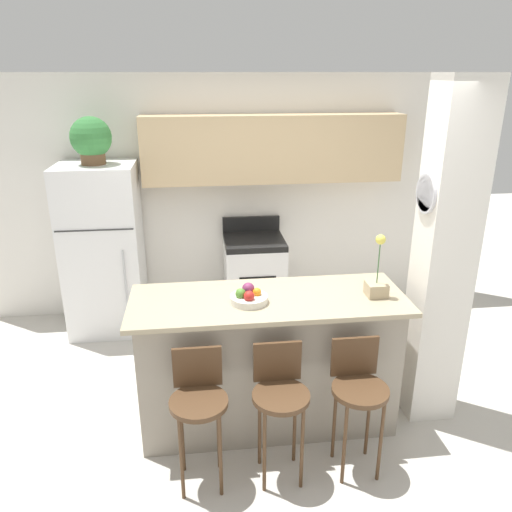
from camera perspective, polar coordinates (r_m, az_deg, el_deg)
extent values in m
plane|color=beige|center=(4.10, 1.30, -18.16)|extent=(14.00, 14.00, 0.00)
cube|color=white|center=(5.46, -1.78, 6.76)|extent=(5.60, 0.06, 2.55)
cube|color=tan|center=(5.21, 1.97, 12.16)|extent=(2.66, 0.32, 0.68)
cube|color=white|center=(5.24, -0.47, 9.60)|extent=(0.75, 0.28, 0.12)
cube|color=white|center=(3.84, 20.62, -0.47)|extent=(0.36, 0.32, 2.55)
cylinder|color=silver|center=(3.62, 18.86, 6.75)|extent=(0.02, 0.28, 0.28)
cylinder|color=white|center=(3.61, 18.77, 6.75)|extent=(0.01, 0.24, 0.24)
cube|color=gray|center=(3.81, 1.36, -12.21)|extent=(1.85, 0.61, 1.01)
cube|color=tan|center=(3.56, 1.43, -5.09)|extent=(1.97, 0.73, 0.04)
cube|color=white|center=(5.36, -16.73, -2.12)|extent=(0.75, 0.66, 1.17)
cube|color=white|center=(5.10, -17.70, 6.89)|extent=(0.75, 0.66, 0.55)
cube|color=#333333|center=(4.85, -18.02, 2.80)|extent=(0.71, 0.01, 0.01)
cylinder|color=#B2B2B7|center=(4.98, -14.67, -2.89)|extent=(0.02, 0.02, 0.65)
cube|color=white|center=(5.40, -0.21, -2.89)|extent=(0.62, 0.61, 0.85)
cube|color=black|center=(5.24, -0.22, 1.69)|extent=(0.62, 0.61, 0.06)
cube|color=black|center=(5.47, -0.57, 3.72)|extent=(0.62, 0.04, 0.16)
cube|color=black|center=(5.10, 0.20, -3.80)|extent=(0.37, 0.01, 0.27)
cylinder|color=#4C331E|center=(3.24, -6.57, -16.31)|extent=(0.37, 0.37, 0.03)
cube|color=#4C331E|center=(3.28, -6.72, -12.46)|extent=(0.31, 0.02, 0.28)
cylinder|color=#4C331E|center=(3.35, -8.52, -22.03)|extent=(0.02, 0.02, 0.61)
cylinder|color=#4C331E|center=(3.35, -4.09, -21.86)|extent=(0.02, 0.02, 0.61)
cylinder|color=#4C331E|center=(3.54, -8.45, -19.41)|extent=(0.02, 0.02, 0.61)
cylinder|color=#4C331E|center=(3.53, -4.32, -19.25)|extent=(0.02, 0.02, 0.61)
cylinder|color=#4C331E|center=(3.27, 2.88, -15.73)|extent=(0.37, 0.37, 0.03)
cube|color=#4C331E|center=(3.31, 2.46, -11.94)|extent=(0.31, 0.02, 0.28)
cylinder|color=#4C331E|center=(3.37, 0.98, -21.52)|extent=(0.02, 0.02, 0.61)
cylinder|color=#4C331E|center=(3.40, 5.28, -21.11)|extent=(0.02, 0.02, 0.61)
cylinder|color=#4C331E|center=(3.55, 0.41, -18.95)|extent=(0.02, 0.02, 0.61)
cylinder|color=#4C331E|center=(3.58, 4.44, -18.61)|extent=(0.02, 0.02, 0.61)
cylinder|color=#4C331E|center=(3.39, 11.83, -14.80)|extent=(0.37, 0.37, 0.03)
cube|color=#4C331E|center=(3.43, 11.19, -11.17)|extent=(0.31, 0.02, 0.28)
cylinder|color=#4C331E|center=(3.46, 10.07, -20.53)|extent=(0.02, 0.02, 0.61)
cylinder|color=#4C331E|center=(3.53, 14.05, -19.93)|extent=(0.02, 0.02, 0.61)
cylinder|color=#4C331E|center=(3.64, 8.95, -18.11)|extent=(0.02, 0.02, 0.61)
cylinder|color=#4C331E|center=(3.70, 12.71, -17.62)|extent=(0.02, 0.02, 0.61)
cylinder|color=brown|center=(5.04, -18.11, 10.54)|extent=(0.23, 0.23, 0.11)
sphere|color=#387F3D|center=(5.02, -18.35, 12.76)|extent=(0.38, 0.38, 0.38)
cube|color=tan|center=(3.67, 13.57, -3.71)|extent=(0.14, 0.14, 0.10)
cylinder|color=#386633|center=(3.59, 13.83, -0.78)|extent=(0.01, 0.01, 0.30)
sphere|color=#DBCC4C|center=(3.54, 14.06, 1.84)|extent=(0.07, 0.07, 0.07)
cylinder|color=silver|center=(3.47, -0.81, -4.94)|extent=(0.26, 0.26, 0.05)
sphere|color=orange|center=(3.47, 0.12, -4.15)|extent=(0.06, 0.06, 0.06)
sphere|color=#7A2D56|center=(3.51, -0.89, -3.74)|extent=(0.09, 0.09, 0.09)
sphere|color=#4C7F2D|center=(3.44, -1.77, -4.31)|extent=(0.07, 0.07, 0.07)
sphere|color=red|center=(3.40, -0.80, -4.61)|extent=(0.07, 0.07, 0.07)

